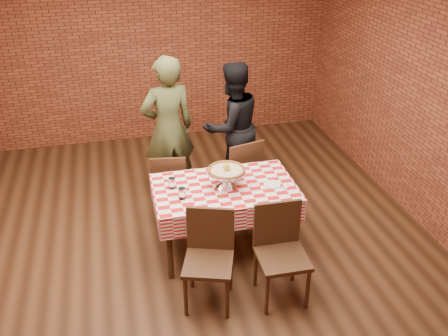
{
  "coord_description": "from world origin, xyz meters",
  "views": [
    {
      "loc": [
        -0.52,
        -4.04,
        3.23
      ],
      "look_at": [
        0.49,
        0.08,
        0.91
      ],
      "focal_mm": 38.91,
      "sensor_mm": 36.0,
      "label": 1
    }
  ],
  "objects_px": {
    "pizza_stand": "(226,179)",
    "chair_far_right": "(238,173)",
    "water_glass_right": "(172,183)",
    "diner_black": "(232,126)",
    "table": "(225,218)",
    "pizza": "(226,170)",
    "condiment_caddy": "(227,168)",
    "chair_far_left": "(170,185)",
    "chair_near_left": "(208,263)",
    "water_glass_left": "(182,193)",
    "chair_near_right": "(282,257)",
    "diner_olive": "(168,129)"
  },
  "relations": [
    {
      "from": "water_glass_right",
      "to": "chair_far_left",
      "type": "height_order",
      "value": "water_glass_right"
    },
    {
      "from": "chair_far_left",
      "to": "water_glass_right",
      "type": "bearing_deg",
      "value": 94.4
    },
    {
      "from": "condiment_caddy",
      "to": "chair_far_right",
      "type": "distance_m",
      "value": 0.67
    },
    {
      "from": "condiment_caddy",
      "to": "diner_black",
      "type": "distance_m",
      "value": 1.09
    },
    {
      "from": "water_glass_right",
      "to": "diner_black",
      "type": "xyz_separation_m",
      "value": [
        0.92,
        1.21,
        -0.0
      ]
    },
    {
      "from": "water_glass_right",
      "to": "pizza_stand",
      "type": "bearing_deg",
      "value": -9.53
    },
    {
      "from": "chair_near_left",
      "to": "condiment_caddy",
      "type": "bearing_deg",
      "value": 86.1
    },
    {
      "from": "table",
      "to": "condiment_caddy",
      "type": "height_order",
      "value": "condiment_caddy"
    },
    {
      "from": "chair_near_left",
      "to": "chair_near_right",
      "type": "distance_m",
      "value": 0.66
    },
    {
      "from": "table",
      "to": "chair_far_right",
      "type": "bearing_deg",
      "value": 65.52
    },
    {
      "from": "chair_far_right",
      "to": "chair_far_left",
      "type": "bearing_deg",
      "value": -11.48
    },
    {
      "from": "pizza_stand",
      "to": "water_glass_right",
      "type": "height_order",
      "value": "pizza_stand"
    },
    {
      "from": "pizza_stand",
      "to": "condiment_caddy",
      "type": "xyz_separation_m",
      "value": [
        0.07,
        0.26,
        -0.02
      ]
    },
    {
      "from": "chair_near_left",
      "to": "water_glass_left",
      "type": "bearing_deg",
      "value": 119.01
    },
    {
      "from": "pizza_stand",
      "to": "chair_near_left",
      "type": "xyz_separation_m",
      "value": [
        -0.35,
        -0.75,
        -0.39
      ]
    },
    {
      "from": "water_glass_left",
      "to": "chair_far_left",
      "type": "bearing_deg",
      "value": 91.11
    },
    {
      "from": "chair_far_right",
      "to": "diner_black",
      "type": "xyz_separation_m",
      "value": [
        0.07,
        0.54,
        0.35
      ]
    },
    {
      "from": "table",
      "to": "diner_black",
      "type": "bearing_deg",
      "value": 72.28
    },
    {
      "from": "chair_far_left",
      "to": "chair_far_right",
      "type": "xyz_separation_m",
      "value": [
        0.81,
        0.04,
        0.03
      ]
    },
    {
      "from": "table",
      "to": "diner_olive",
      "type": "bearing_deg",
      "value": 106.79
    },
    {
      "from": "chair_far_left",
      "to": "pizza",
      "type": "bearing_deg",
      "value": 132.66
    },
    {
      "from": "chair_far_left",
      "to": "diner_olive",
      "type": "height_order",
      "value": "diner_olive"
    },
    {
      "from": "table",
      "to": "pizza",
      "type": "relative_size",
      "value": 3.71
    },
    {
      "from": "pizza_stand",
      "to": "chair_far_right",
      "type": "distance_m",
      "value": 0.91
    },
    {
      "from": "chair_near_right",
      "to": "diner_olive",
      "type": "relative_size",
      "value": 0.52
    },
    {
      "from": "water_glass_right",
      "to": "diner_black",
      "type": "distance_m",
      "value": 1.52
    },
    {
      "from": "table",
      "to": "diner_black",
      "type": "distance_m",
      "value": 1.43
    },
    {
      "from": "chair_far_right",
      "to": "water_glass_right",
      "type": "bearing_deg",
      "value": 23.57
    },
    {
      "from": "condiment_caddy",
      "to": "chair_near_left",
      "type": "relative_size",
      "value": 0.14
    },
    {
      "from": "chair_far_right",
      "to": "pizza_stand",
      "type": "bearing_deg",
      "value": 52.21
    },
    {
      "from": "water_glass_right",
      "to": "diner_black",
      "type": "height_order",
      "value": "diner_black"
    },
    {
      "from": "chair_near_right",
      "to": "diner_olive",
      "type": "distance_m",
      "value": 2.25
    },
    {
      "from": "condiment_caddy",
      "to": "chair_near_left",
      "type": "bearing_deg",
      "value": -94.69
    },
    {
      "from": "water_glass_right",
      "to": "chair_near_left",
      "type": "xyz_separation_m",
      "value": [
        0.18,
        -0.84,
        -0.36
      ]
    },
    {
      "from": "pizza_stand",
      "to": "diner_black",
      "type": "height_order",
      "value": "diner_black"
    },
    {
      "from": "water_glass_left",
      "to": "chair_near_right",
      "type": "xyz_separation_m",
      "value": [
        0.77,
        -0.71,
        -0.35
      ]
    },
    {
      "from": "pizza",
      "to": "water_glass_right",
      "type": "distance_m",
      "value": 0.55
    },
    {
      "from": "chair_far_right",
      "to": "chair_near_right",
      "type": "bearing_deg",
      "value": 74.81
    },
    {
      "from": "table",
      "to": "chair_near_left",
      "type": "distance_m",
      "value": 0.82
    },
    {
      "from": "chair_near_right",
      "to": "chair_far_left",
      "type": "height_order",
      "value": "chair_near_right"
    },
    {
      "from": "pizza",
      "to": "chair_far_right",
      "type": "xyz_separation_m",
      "value": [
        0.33,
        0.76,
        -0.48
      ]
    },
    {
      "from": "table",
      "to": "condiment_caddy",
      "type": "xyz_separation_m",
      "value": [
        0.09,
        0.26,
        0.45
      ]
    },
    {
      "from": "pizza_stand",
      "to": "water_glass_right",
      "type": "distance_m",
      "value": 0.54
    },
    {
      "from": "water_glass_left",
      "to": "chair_near_right",
      "type": "relative_size",
      "value": 0.12
    },
    {
      "from": "water_glass_left",
      "to": "water_glass_right",
      "type": "relative_size",
      "value": 1.0
    },
    {
      "from": "condiment_caddy",
      "to": "table",
      "type": "bearing_deg",
      "value": -90.88
    },
    {
      "from": "pizza",
      "to": "water_glass_left",
      "type": "bearing_deg",
      "value": -165.18
    },
    {
      "from": "chair_near_right",
      "to": "water_glass_left",
      "type": "bearing_deg",
      "value": 138.87
    },
    {
      "from": "water_glass_right",
      "to": "chair_near_right",
      "type": "distance_m",
      "value": 1.3
    },
    {
      "from": "water_glass_left",
      "to": "diner_black",
      "type": "relative_size",
      "value": 0.07
    }
  ]
}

